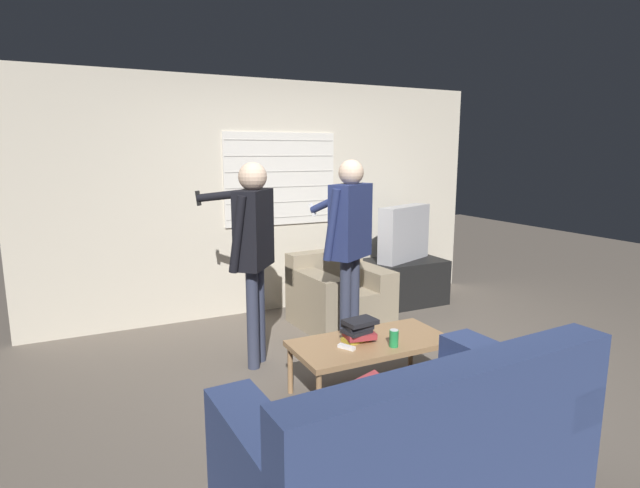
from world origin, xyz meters
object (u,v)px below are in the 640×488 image
at_px(person_left_standing, 253,238).
at_px(book_stack, 358,330).
at_px(couch_blue, 411,451).
at_px(tv, 404,233).
at_px(soda_can, 394,338).
at_px(person_right_standing, 349,231).
at_px(armchair_beige, 338,296).
at_px(spare_remote, 347,347).
at_px(coffee_table, 371,345).

relative_size(person_left_standing, book_stack, 6.57).
bearing_deg(person_left_standing, couch_blue, -137.21).
xyz_separation_m(tv, soda_can, (-1.44, -1.93, -0.38)).
distance_m(person_left_standing, soda_can, 1.39).
distance_m(person_left_standing, person_right_standing, 0.87).
bearing_deg(tv, soda_can, 30.66).
height_order(person_right_standing, book_stack, person_right_standing).
distance_m(couch_blue, tv, 3.59).
bearing_deg(couch_blue, armchair_beige, 66.25).
bearing_deg(soda_can, spare_remote, 160.90).
xyz_separation_m(coffee_table, soda_can, (0.09, -0.17, 0.10)).
height_order(tv, book_stack, tv).
relative_size(armchair_beige, person_right_standing, 0.54).
bearing_deg(couch_blue, spare_remote, 74.36).
distance_m(book_stack, spare_remote, 0.19).
relative_size(tv, book_stack, 3.11).
distance_m(couch_blue, book_stack, 1.27).
bearing_deg(book_stack, armchair_beige, 67.57).
xyz_separation_m(couch_blue, armchair_beige, (0.98, 2.62, -0.02)).
bearing_deg(tv, couch_blue, 32.93).
xyz_separation_m(armchair_beige, tv, (1.03, 0.31, 0.54)).
bearing_deg(book_stack, spare_remote, -148.80).
relative_size(armchair_beige, spare_remote, 6.95).
xyz_separation_m(person_left_standing, person_right_standing, (0.86, -0.06, 0.00)).
xyz_separation_m(book_stack, spare_remote, (-0.15, -0.09, -0.08)).
distance_m(coffee_table, book_stack, 0.16).
distance_m(armchair_beige, spare_remote, 1.68).
xyz_separation_m(book_stack, soda_can, (0.18, -0.20, -0.03)).
distance_m(person_left_standing, spare_remote, 1.20).
height_order(armchair_beige, book_stack, armchair_beige).
bearing_deg(armchair_beige, tv, -167.51).
bearing_deg(coffee_table, armchair_beige, 71.16).
relative_size(person_right_standing, spare_remote, 12.89).
bearing_deg(armchair_beige, person_left_standing, 23.67).
xyz_separation_m(couch_blue, soda_can, (0.57, 1.00, 0.14)).
xyz_separation_m(armchair_beige, soda_can, (-0.41, -1.62, 0.16)).
relative_size(tv, spare_remote, 6.06).
bearing_deg(tv, coffee_table, 26.51).
height_order(armchair_beige, person_left_standing, person_left_standing).
height_order(person_left_standing, soda_can, person_left_standing).
bearing_deg(armchair_beige, spare_remote, 59.58).
height_order(tv, person_left_standing, person_left_standing).
relative_size(armchair_beige, coffee_table, 0.79).
bearing_deg(couch_blue, book_stack, 68.68).
height_order(couch_blue, spare_remote, couch_blue).
xyz_separation_m(couch_blue, book_stack, (0.39, 1.20, 0.17)).
relative_size(couch_blue, soda_can, 14.39).
xyz_separation_m(couch_blue, coffee_table, (0.48, 1.16, 0.04)).
relative_size(person_right_standing, book_stack, 6.63).
distance_m(coffee_table, person_left_standing, 1.28).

